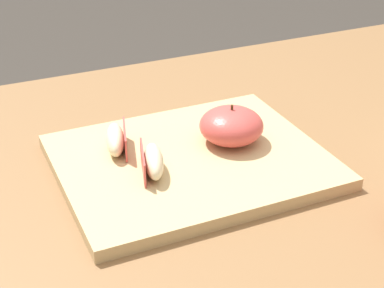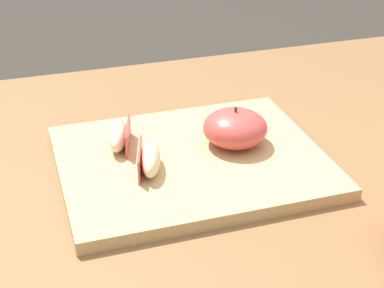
{
  "view_description": "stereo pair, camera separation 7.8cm",
  "coord_description": "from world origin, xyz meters",
  "px_view_note": "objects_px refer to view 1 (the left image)",
  "views": [
    {
      "loc": [
        -0.34,
        -0.63,
        1.17
      ],
      "look_at": [
        -0.06,
        -0.0,
        0.78
      ],
      "focal_mm": 56.42,
      "sensor_mm": 36.0,
      "label": 1
    },
    {
      "loc": [
        -0.26,
        -0.66,
        1.17
      ],
      "look_at": [
        -0.06,
        -0.0,
        0.78
      ],
      "focal_mm": 56.42,
      "sensor_mm": 36.0,
      "label": 2
    }
  ],
  "objects_px": {
    "cutting_board": "(192,163)",
    "apple_wedge_front": "(116,139)",
    "apple_wedge_right": "(153,161)",
    "apple_half_skin_up": "(231,126)"
  },
  "relations": [
    {
      "from": "apple_wedge_right",
      "to": "apple_half_skin_up",
      "type": "bearing_deg",
      "value": 14.44
    },
    {
      "from": "apple_wedge_right",
      "to": "apple_wedge_front",
      "type": "relative_size",
      "value": 1.0
    },
    {
      "from": "cutting_board",
      "to": "apple_half_skin_up",
      "type": "relative_size",
      "value": 3.93
    },
    {
      "from": "apple_half_skin_up",
      "to": "apple_wedge_front",
      "type": "bearing_deg",
      "value": 164.98
    },
    {
      "from": "apple_wedge_right",
      "to": "apple_wedge_front",
      "type": "xyz_separation_m",
      "value": [
        -0.02,
        0.07,
        0.0
      ]
    },
    {
      "from": "apple_wedge_right",
      "to": "cutting_board",
      "type": "bearing_deg",
      "value": 13.64
    },
    {
      "from": "apple_wedge_right",
      "to": "apple_wedge_front",
      "type": "distance_m",
      "value": 0.08
    },
    {
      "from": "cutting_board",
      "to": "apple_wedge_front",
      "type": "height_order",
      "value": "apple_wedge_front"
    },
    {
      "from": "cutting_board",
      "to": "apple_wedge_front",
      "type": "xyz_separation_m",
      "value": [
        -0.08,
        0.06,
        0.03
      ]
    },
    {
      "from": "apple_wedge_right",
      "to": "apple_wedge_front",
      "type": "height_order",
      "value": "same"
    }
  ]
}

